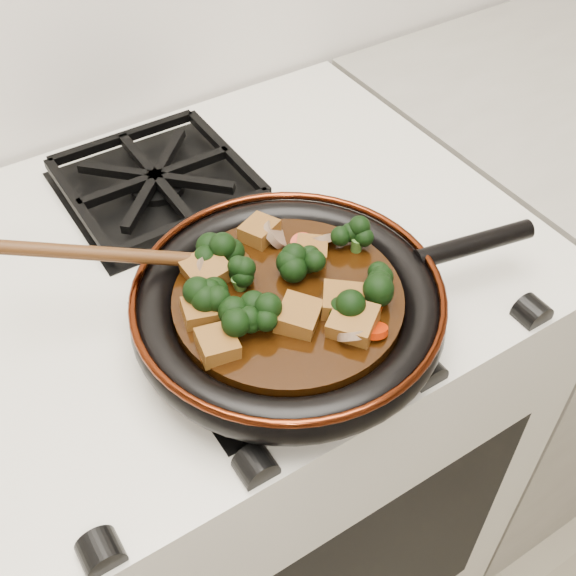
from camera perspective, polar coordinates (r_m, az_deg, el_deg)
stove at (r=1.22m, az=-4.60°, el=-12.79°), size 0.76×0.60×0.90m
burner_grate_front at (r=0.77m, az=-1.50°, el=-2.49°), size 0.23×0.23×0.03m
burner_grate_back at (r=0.96m, az=-10.36°, el=8.21°), size 0.23×0.23×0.03m
skillet at (r=0.74m, az=0.16°, el=-1.35°), size 0.45×0.32×0.05m
braising_sauce at (r=0.74m, az=0.00°, el=-1.13°), size 0.24×0.24×0.02m
tofu_cube_0 at (r=0.75m, az=-6.44°, el=1.32°), size 0.05×0.04×0.03m
tofu_cube_1 at (r=0.79m, az=-2.27°, el=4.48°), size 0.05×0.05×0.02m
tofu_cube_2 at (r=0.70m, az=5.16°, el=-2.78°), size 0.06×0.06×0.03m
tofu_cube_3 at (r=0.72m, az=4.33°, el=-1.13°), size 0.06×0.06×0.02m
tofu_cube_4 at (r=0.70m, az=0.84°, el=-2.30°), size 0.06×0.06×0.03m
tofu_cube_5 at (r=0.77m, az=1.87°, el=2.90°), size 0.05×0.05×0.02m
tofu_cube_6 at (r=0.68m, az=-5.60°, el=-4.47°), size 0.04×0.04×0.02m
tofu_cube_7 at (r=0.71m, az=-6.94°, el=-1.90°), size 0.04×0.04×0.02m
broccoli_floret_0 at (r=0.76m, az=-5.92°, el=2.96°), size 0.08×0.07×0.07m
broccoli_floret_1 at (r=0.71m, az=-6.29°, el=-1.27°), size 0.08×0.09×0.07m
broccoli_floret_2 at (r=0.73m, az=7.28°, el=0.14°), size 0.08×0.09×0.06m
broccoli_floret_3 at (r=0.77m, az=5.46°, el=3.68°), size 0.07×0.07×0.06m
broccoli_floret_4 at (r=0.70m, az=-3.42°, el=-2.49°), size 0.09×0.08×0.06m
broccoli_floret_5 at (r=0.73m, az=-3.88°, el=0.64°), size 0.09×0.08×0.07m
broccoli_floret_6 at (r=0.71m, az=4.98°, el=-1.76°), size 0.08×0.09×0.06m
broccoli_floret_7 at (r=0.75m, az=1.05°, el=1.93°), size 0.08×0.08×0.06m
broccoli_floret_8 at (r=0.69m, az=-2.40°, el=-2.27°), size 0.09×0.08×0.07m
carrot_coin_0 at (r=0.77m, az=0.91°, el=2.55°), size 0.03×0.03×0.01m
carrot_coin_1 at (r=0.78m, az=1.17°, el=3.43°), size 0.03×0.03×0.02m
carrot_coin_2 at (r=0.72m, az=6.39°, el=-1.27°), size 0.03×0.03×0.01m
carrot_coin_3 at (r=0.70m, az=6.85°, el=-3.37°), size 0.03×0.03×0.02m
mushroom_slice_0 at (r=0.69m, az=5.19°, el=-3.68°), size 0.04×0.04×0.03m
mushroom_slice_1 at (r=0.79m, az=-1.01°, el=4.20°), size 0.04×0.04×0.03m
mushroom_slice_2 at (r=0.78m, az=2.64°, el=3.86°), size 0.04×0.04×0.03m
mushroom_slice_3 at (r=0.75m, az=-6.15°, el=1.32°), size 0.05×0.05×0.03m
wooden_spoon at (r=0.75m, az=-10.11°, el=2.38°), size 0.15×0.09×0.24m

